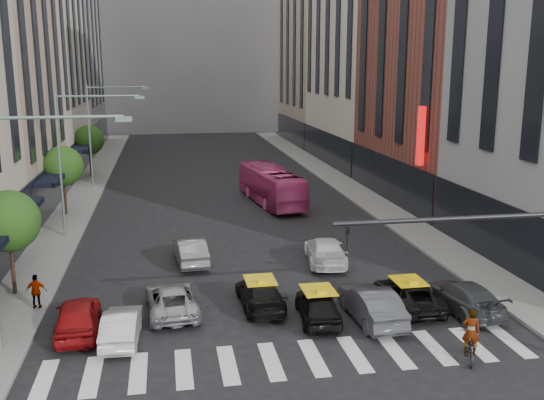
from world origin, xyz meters
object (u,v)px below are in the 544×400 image
taxi_center (318,306)px  bus (271,186)px  car_white_front (122,325)px  taxi_left (260,294)px  streetlamp_mid (75,145)px  streetlamp_far (100,122)px  streetlamp_near (13,200)px  pedestrian_far (36,291)px  motorcycle (470,348)px  car_red (78,316)px

taxi_center → bus: (1.95, 22.54, 0.77)m
car_white_front → taxi_left: 6.38m
car_white_front → bus: 25.17m
taxi_left → car_white_front: bearing=20.2°
streetlamp_mid → car_white_front: bearing=-77.4°
streetlamp_mid → streetlamp_far: same height
taxi_left → bus: bus is taller
streetlamp_near → taxi_left: size_ratio=2.05×
car_white_front → pedestrian_far: bearing=-40.8°
car_white_front → taxi_center: (8.11, 0.52, 0.04)m
car_white_front → streetlamp_near: bearing=6.5°
streetlamp_far → car_white_front: streetlamp_far is taller
pedestrian_far → car_white_front: bearing=139.2°
streetlamp_near → motorcycle: bearing=-12.8°
streetlamp_far → motorcycle: 39.60m
streetlamp_far → streetlamp_mid: bearing=-90.0°
car_red → pedestrian_far: (-2.10, 2.67, 0.20)m
streetlamp_mid → car_white_front: size_ratio=2.32×
car_red → streetlamp_near: bearing=32.4°
taxi_left → taxi_center: taxi_center is taller
car_white_front → taxi_center: bearing=-173.6°
streetlamp_near → taxi_left: 11.13m
streetlamp_mid → motorcycle: (16.26, -19.69, -5.42)m
streetlamp_near → streetlamp_mid: same height
taxi_center → streetlamp_far: bearing=-64.7°
car_red → taxi_left: (7.70, 1.37, -0.09)m
streetlamp_near → bus: (13.59, 23.30, -4.45)m
streetlamp_far → motorcycle: bearing=-65.5°
streetlamp_mid → taxi_left: 17.20m
car_red → bus: 25.03m
streetlamp_mid → taxi_left: size_ratio=2.05×
pedestrian_far → motorcycle: bearing=158.1°
bus → pedestrian_far: 23.88m
taxi_left → taxi_center: bearing=137.8°
taxi_left → motorcycle: taxi_left is taller
taxi_left → motorcycle: bearing=135.4°
bus → taxi_center: bearing=77.3°
taxi_left → motorcycle: size_ratio=2.36×
streetlamp_mid → streetlamp_far: 16.00m
car_white_front → pedestrian_far: size_ratio=2.50×
bus → motorcycle: (2.67, -26.99, -0.96)m
motorcycle → streetlamp_near: bearing=9.3°
car_red → pedestrian_far: 3.40m
streetlamp_near → motorcycle: (16.26, -3.69, -5.42)m
streetlamp_far → car_red: streetlamp_far is taller
taxi_left → motorcycle: (6.82, -6.32, -0.15)m
bus → motorcycle: bus is taller
bus → motorcycle: 27.14m
car_white_front → bus: (10.06, 23.06, 0.81)m
streetlamp_near → streetlamp_far: same height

